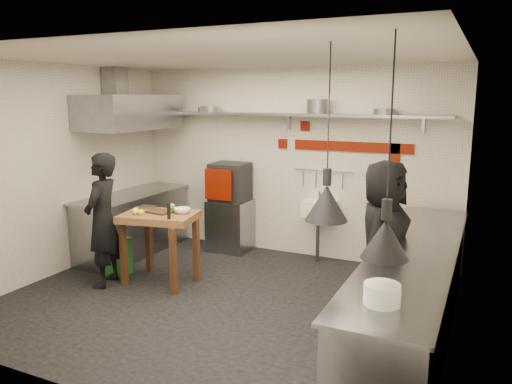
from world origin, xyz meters
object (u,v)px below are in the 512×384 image
at_px(chef_right, 383,241).
at_px(green_bin, 116,256).
at_px(prep_table, 160,248).
at_px(oven_stand, 230,225).
at_px(chef_left, 103,220).
at_px(combi_oven, 230,182).

bearing_deg(chef_right, green_bin, 98.70).
distance_m(prep_table, chef_right, 2.82).
distance_m(oven_stand, chef_left, 2.17).
xyz_separation_m(oven_stand, chef_right, (2.63, -1.48, 0.47)).
relative_size(oven_stand, chef_right, 0.46).
distance_m(oven_stand, combi_oven, 0.69).
distance_m(chef_left, chef_right, 3.43).
bearing_deg(combi_oven, oven_stand, 121.39).
height_order(oven_stand, combi_oven, combi_oven).
relative_size(oven_stand, green_bin, 1.60).
xyz_separation_m(oven_stand, green_bin, (-0.89, -1.62, -0.15)).
height_order(oven_stand, chef_left, chef_left).
bearing_deg(green_bin, chef_left, -70.26).
bearing_deg(prep_table, oven_stand, 72.79).
xyz_separation_m(combi_oven, prep_table, (-0.17, -1.60, -0.63)).
relative_size(oven_stand, combi_oven, 1.38).
distance_m(green_bin, chef_left, 0.71).
distance_m(oven_stand, chef_right, 3.06).
distance_m(green_bin, prep_table, 0.76).
bearing_deg(green_bin, oven_stand, 61.27).
bearing_deg(chef_left, oven_stand, 143.02).
bearing_deg(chef_right, chef_left, 104.87).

